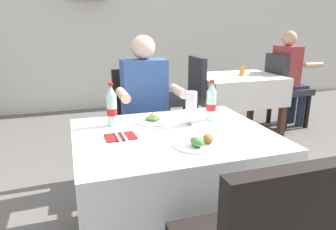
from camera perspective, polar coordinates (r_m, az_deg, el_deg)
back_wall at (r=5.14m, az=-12.48°, el=17.62°), size 11.00×0.12×2.95m
main_dining_table at (r=1.89m, az=0.94°, el=-7.95°), size 1.15×0.92×0.73m
chair_far_diner_seat at (r=2.66m, az=-4.99°, el=-0.83°), size 0.44×0.50×0.97m
seated_diner_far at (r=2.52m, az=-4.06°, el=1.92°), size 0.50×0.46×1.26m
plate_near_camera at (r=1.64m, az=5.70°, el=-5.10°), size 0.26×0.26×0.06m
plate_far_diner at (r=2.03m, az=-2.55°, el=-0.70°), size 0.25×0.25×0.06m
beer_glass_left at (r=1.93m, az=4.29°, el=1.37°), size 0.07×0.07×0.22m
cola_bottle_primary at (r=1.95m, az=-10.34°, el=1.45°), size 0.07×0.07×0.27m
cola_bottle_secondary at (r=2.05m, az=7.98°, el=2.26°), size 0.07×0.07×0.27m
napkin_cutlery_set at (r=1.77m, az=-8.76°, el=-3.94°), size 0.17×0.19×0.01m
background_dining_table at (r=3.98m, az=12.65°, el=4.58°), size 1.00×0.81×0.73m
background_chair_left at (r=3.67m, az=3.02°, el=4.08°), size 0.50×0.44×0.97m
background_chair_right at (r=4.37m, az=20.74°, el=5.06°), size 0.50×0.44×0.97m
background_patron at (r=4.38m, az=21.45°, el=7.09°), size 0.46×0.50×1.26m
background_table_tumbler at (r=3.94m, az=13.50°, el=7.88°), size 0.06×0.06×0.11m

